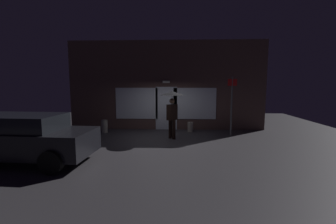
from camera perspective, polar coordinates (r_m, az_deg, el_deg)
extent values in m
plane|color=#38353A|center=(9.79, -1.06, -6.86)|extent=(18.00, 18.00, 0.00)
cube|color=brown|center=(11.85, -0.38, 6.61)|extent=(10.03, 0.30, 4.53)
cube|color=white|center=(11.75, -0.42, 0.92)|extent=(1.10, 0.04, 2.20)
cube|color=white|center=(11.90, -7.81, 2.14)|extent=(2.17, 0.04, 1.60)
cube|color=white|center=(11.74, 6.67, 2.10)|extent=(2.17, 0.04, 1.60)
cube|color=white|center=(11.60, -0.45, 7.52)|extent=(0.36, 0.16, 0.12)
cylinder|color=black|center=(9.78, 1.46, -4.41)|extent=(0.15, 0.15, 0.82)
cylinder|color=black|center=(9.91, 0.57, -4.26)|extent=(0.15, 0.15, 0.82)
cube|color=black|center=(9.73, 1.02, -0.04)|extent=(0.48, 0.51, 0.66)
cube|color=silver|center=(9.65, 0.40, -0.10)|extent=(0.10, 0.12, 0.53)
cube|color=navy|center=(9.65, 0.40, -0.22)|extent=(0.05, 0.05, 0.42)
sphere|color=tan|center=(9.68, 1.02, 2.75)|extent=(0.23, 0.23, 0.23)
cylinder|color=slate|center=(9.68, 1.02, 2.67)|extent=(0.02, 0.02, 0.86)
cone|color=black|center=(9.66, 1.03, 4.72)|extent=(1.04, 1.04, 0.17)
cube|color=black|center=(8.22, -32.84, -6.22)|extent=(4.40, 1.88, 0.71)
cube|color=black|center=(8.11, -33.11, -2.18)|extent=(2.49, 1.58, 0.46)
cylinder|color=black|center=(8.18, -20.88, -7.80)|extent=(0.65, 0.25, 0.64)
cylinder|color=black|center=(6.81, -27.14, -11.10)|extent=(0.65, 0.25, 0.64)
cylinder|color=#595B60|center=(10.56, 15.53, 1.25)|extent=(0.07, 0.07, 2.66)
cube|color=red|center=(10.50, 15.75, 7.12)|extent=(0.40, 0.02, 0.30)
cylinder|color=#B2A899|center=(11.33, 5.60, -3.74)|extent=(0.27, 0.27, 0.48)
cylinder|color=#9E998E|center=(11.47, -15.54, -3.47)|extent=(0.30, 0.30, 0.62)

